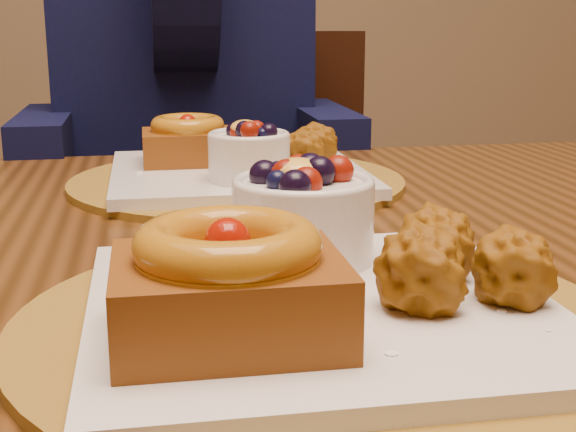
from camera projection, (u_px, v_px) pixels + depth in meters
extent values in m
cube|color=#321C09|center=(266.00, 258.00, 0.71)|extent=(1.60, 0.90, 0.04)
cylinder|color=brown|center=(320.00, 324.00, 0.49)|extent=(0.38, 0.38, 0.01)
cube|color=white|center=(320.00, 308.00, 0.49)|extent=(0.28, 0.28, 0.01)
cube|color=#522307|center=(229.00, 298.00, 0.43)|extent=(0.12, 0.10, 0.04)
torus|color=#9A4B09|center=(228.00, 244.00, 0.42)|extent=(0.10, 0.10, 0.02)
sphere|color=#8E1002|center=(228.00, 241.00, 0.42)|extent=(0.02, 0.02, 0.02)
sphere|color=#9C5D0B|center=(435.00, 245.00, 0.53)|extent=(0.05, 0.05, 0.05)
sphere|color=#9C5D0B|center=(421.00, 273.00, 0.47)|extent=(0.05, 0.05, 0.05)
sphere|color=#9C5D0B|center=(513.00, 267.00, 0.48)|extent=(0.05, 0.05, 0.05)
cylinder|color=white|center=(303.00, 221.00, 0.56)|extent=(0.10, 0.10, 0.06)
torus|color=white|center=(303.00, 183.00, 0.56)|extent=(0.10, 0.10, 0.01)
ellipsoid|color=gold|center=(297.00, 172.00, 0.55)|extent=(0.04, 0.04, 0.02)
cylinder|color=brown|center=(237.00, 182.00, 0.91)|extent=(0.38, 0.38, 0.01)
cube|color=white|center=(237.00, 173.00, 0.91)|extent=(0.28, 0.28, 0.01)
cube|color=#522307|center=(188.00, 147.00, 0.94)|extent=(0.10, 0.09, 0.04)
torus|color=#9A4B09|center=(188.00, 125.00, 0.93)|extent=(0.09, 0.09, 0.02)
sphere|color=#8E1002|center=(187.00, 123.00, 0.93)|extent=(0.02, 0.02, 0.02)
sphere|color=#9C5D0B|center=(303.00, 153.00, 0.90)|extent=(0.04, 0.04, 0.04)
sphere|color=#9C5D0B|center=(274.00, 147.00, 0.93)|extent=(0.04, 0.04, 0.04)
sphere|color=#9C5D0B|center=(316.00, 146.00, 0.94)|extent=(0.04, 0.04, 0.04)
cylinder|color=white|center=(249.00, 158.00, 0.84)|extent=(0.09, 0.09, 0.05)
torus|color=white|center=(249.00, 135.00, 0.83)|extent=(0.09, 0.09, 0.01)
ellipsoid|color=gold|center=(245.00, 128.00, 0.83)|extent=(0.03, 0.03, 0.02)
cube|color=black|center=(253.00, 284.00, 1.51)|extent=(0.51, 0.51, 0.04)
cylinder|color=black|center=(170.00, 358.00, 1.75)|extent=(0.04, 0.04, 0.43)
cylinder|color=black|center=(344.00, 357.00, 1.75)|extent=(0.04, 0.04, 0.43)
cube|color=black|center=(255.00, 146.00, 1.65)|extent=(0.44, 0.10, 0.46)
cube|color=black|center=(184.00, 114.00, 1.36)|extent=(0.41, 0.21, 0.59)
cube|color=black|center=(46.00, 139.00, 1.21)|extent=(0.08, 0.29, 0.08)
cube|color=black|center=(322.00, 132.00, 1.29)|extent=(0.08, 0.29, 0.08)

